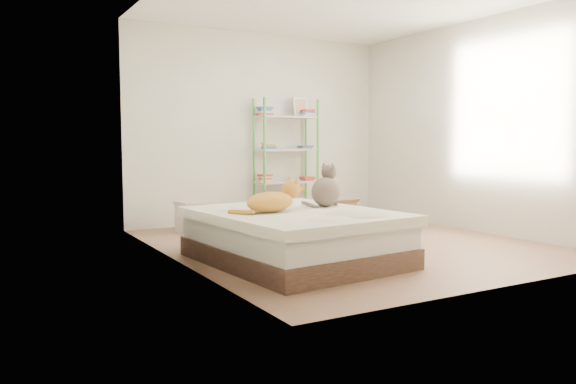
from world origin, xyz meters
TOP-DOWN VIEW (x-y plane):
  - room at (0.00, 0.00)m, footprint 3.81×4.21m
  - bed at (-0.97, -0.53)m, footprint 1.65×1.98m
  - orange_cat at (-1.21, -0.52)m, footprint 0.63×0.41m
  - grey_cat at (-0.53, -0.38)m, footprint 0.47×0.45m
  - shelf_unit at (0.31, 1.88)m, footprint 0.88×0.36m
  - cardboard_box at (0.18, 0.65)m, footprint 0.60×0.59m
  - white_bin at (-1.20, 1.60)m, footprint 0.38×0.35m

SIDE VIEW (x-z plane):
  - cardboard_box at x=0.18m, z-range -0.03..0.42m
  - white_bin at x=-1.20m, z-range 0.00..0.39m
  - bed at x=-0.97m, z-range 0.00..0.47m
  - orange_cat at x=-1.21m, z-range 0.47..0.71m
  - grey_cat at x=-0.53m, z-range 0.47..0.89m
  - shelf_unit at x=0.31m, z-range -0.04..1.70m
  - room at x=0.00m, z-range 0.00..2.61m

